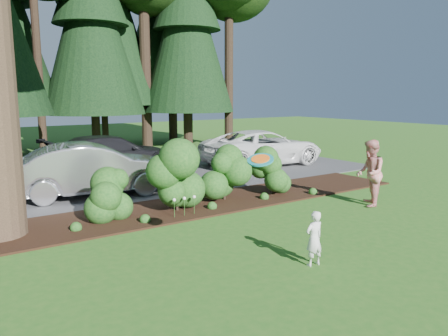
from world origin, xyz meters
name	(u,v)px	position (x,y,z in m)	size (l,w,h in m)	color
ground	(249,240)	(0.00, 0.00, 0.00)	(80.00, 80.00, 0.00)	#245C1A
mulch_bed	(179,208)	(0.00, 3.25, 0.03)	(16.00, 2.50, 0.05)	black
driveway	(123,184)	(0.00, 7.50, 0.01)	(22.00, 6.00, 0.03)	#38383A
shrub_row	(204,179)	(0.77, 3.14, 0.81)	(6.53, 1.60, 1.61)	#134015
lily_cluster	(184,199)	(-0.30, 2.40, 0.50)	(0.69, 0.09, 0.57)	#134015
car_silver_wagon	(93,170)	(-1.47, 6.18, 0.87)	(1.78, 5.09, 1.68)	#B3B3B8
car_white_suv	(263,147)	(6.90, 7.89, 0.83)	(2.65, 5.74, 1.60)	white
car_dark_suv	(111,154)	(0.43, 9.80, 0.81)	(2.18, 5.35, 1.55)	black
child	(314,238)	(0.11, -1.87, 0.54)	(0.39, 0.26, 1.07)	silver
adult	(370,173)	(4.76, 0.44, 0.97)	(0.95, 0.74, 1.94)	red
frisbee	(260,160)	(-1.14, -1.76, 2.14)	(0.47, 0.45, 0.24)	#177A82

